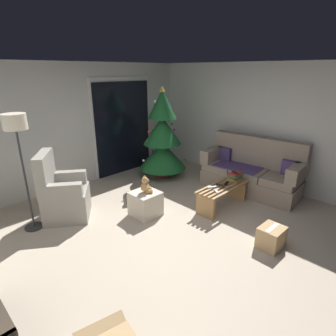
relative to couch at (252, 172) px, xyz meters
name	(u,v)px	position (x,y,z in m)	size (l,w,h in m)	color
ground_plane	(183,241)	(-2.32, -0.22, -0.40)	(7.00, 7.00, 0.00)	#B2A38E
wall_back	(72,127)	(-2.32, 2.84, 0.85)	(5.72, 0.12, 2.50)	beige
wall_right	(280,128)	(0.54, -0.22, 0.85)	(0.12, 6.00, 2.50)	beige
patio_door_frame	(123,126)	(-1.11, 2.77, 0.70)	(1.60, 0.02, 2.20)	silver
patio_door_glass	(124,128)	(-1.11, 2.75, 0.65)	(1.50, 0.02, 2.10)	black
couch	(252,172)	(0.00, 0.00, 0.00)	(0.92, 1.99, 1.08)	gray
coffee_table	(222,193)	(-1.04, -0.02, -0.13)	(1.10, 0.40, 0.41)	#9E7547
remote_white	(212,187)	(-1.24, 0.08, 0.02)	(0.04, 0.16, 0.02)	silver
remote_black	(227,183)	(-0.91, -0.01, 0.02)	(0.04, 0.16, 0.02)	black
remote_silver	(216,191)	(-1.33, -0.08, 0.02)	(0.04, 0.16, 0.02)	#ADADB2
remote_graphite	(220,185)	(-1.06, 0.03, 0.02)	(0.04, 0.16, 0.02)	#333338
book_stack	(235,176)	(-0.66, -0.02, 0.10)	(0.26, 0.19, 0.15)	#B79333
cell_phone	(235,172)	(-0.67, -0.01, 0.17)	(0.07, 0.14, 0.01)	black
christmas_tree	(162,139)	(-0.74, 1.83, 0.50)	(1.06, 1.06, 2.03)	#4C1E19
armchair	(63,195)	(-3.19, 1.66, 0.00)	(0.96, 0.95, 1.13)	gray
floor_lamp	(17,134)	(-3.69, 1.69, 1.11)	(0.32, 0.32, 1.78)	#2D2D30
ottoman	(146,204)	(-2.19, 0.74, -0.19)	(0.44, 0.44, 0.42)	beige
teddy_bear_honey	(146,186)	(-2.18, 0.74, 0.14)	(0.22, 0.21, 0.29)	tan
cardboard_box_taped_mid_floor	(271,237)	(-1.55, -1.18, -0.25)	(0.36, 0.31, 0.31)	tan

